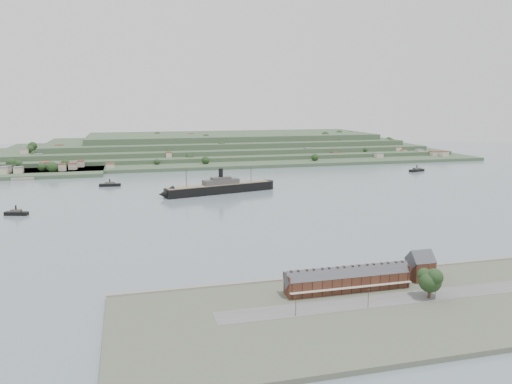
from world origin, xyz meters
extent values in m
plane|color=slate|center=(0.00, 0.00, 0.00)|extent=(1400.00, 1400.00, 0.00)
cube|color=#4C5142|center=(0.00, -188.00, 1.00)|extent=(220.00, 80.00, 2.00)
cube|color=gray|center=(0.00, -149.00, 1.30)|extent=(220.00, 2.00, 2.60)
cube|color=#595959|center=(0.00, -182.00, 2.05)|extent=(140.00, 12.00, 0.10)
cube|color=#402217|center=(-10.00, -168.00, 5.50)|extent=(55.00, 8.00, 7.00)
cube|color=#36383E|center=(-10.00, -168.00, 9.00)|extent=(55.60, 8.15, 8.15)
cube|color=#B8B2A3|center=(-10.00, -172.80, 5.00)|extent=(55.00, 1.60, 0.25)
cube|color=#402217|center=(-37.50, -168.00, 10.00)|extent=(0.50, 8.40, 3.00)
cube|color=#402217|center=(17.50, -168.00, 10.00)|extent=(0.50, 8.40, 3.00)
cube|color=black|center=(-32.00, -168.00, 11.40)|extent=(0.90, 1.40, 3.20)
cube|color=black|center=(-26.50, -168.00, 11.40)|extent=(0.90, 1.40, 3.20)
cube|color=black|center=(-12.75, -168.00, 11.40)|extent=(0.90, 1.40, 3.20)
cube|color=black|center=(-7.25, -168.00, 11.40)|extent=(0.90, 1.40, 3.20)
cube|color=black|center=(6.50, -168.00, 11.40)|extent=(0.90, 1.40, 3.20)
cube|color=black|center=(12.00, -168.00, 11.40)|extent=(0.90, 1.40, 3.20)
cube|color=#402217|center=(27.50, -164.00, 6.50)|extent=(10.00, 10.00, 9.00)
cube|color=#36383E|center=(27.50, -164.00, 11.00)|extent=(10.40, 10.18, 10.18)
cube|color=#364E34|center=(0.00, 360.00, 2.00)|extent=(760.00, 260.00, 4.00)
cube|color=#364E34|center=(20.00, 385.00, 6.50)|extent=(680.00, 220.00, 5.00)
cube|color=#364E34|center=(35.00, 400.00, 12.00)|extent=(600.00, 200.00, 6.00)
cube|color=#364E34|center=(50.00, 415.00, 18.50)|extent=(520.00, 180.00, 7.00)
cube|color=#364E34|center=(65.00, 430.00, 26.00)|extent=(440.00, 160.00, 8.00)
cube|color=#364E34|center=(-200.00, 250.00, 2.00)|extent=(150.00, 90.00, 4.00)
cube|color=gray|center=(-205.00, 208.00, 1.40)|extent=(22.00, 14.00, 2.80)
cube|color=black|center=(-20.32, 80.03, 3.83)|extent=(98.73, 36.69, 7.66)
cone|color=black|center=(-68.09, 68.06, 3.83)|extent=(15.93, 15.93, 13.13)
cylinder|color=black|center=(27.45, 92.01, 3.83)|extent=(13.13, 13.13, 7.66)
cube|color=#7B6C52|center=(-20.32, 80.03, 7.99)|extent=(96.34, 35.10, 0.66)
cube|color=#43403E|center=(-18.20, 80.57, 10.40)|extent=(34.24, 17.54, 4.38)
cube|color=#43403E|center=(-18.20, 80.57, 13.35)|extent=(18.85, 11.69, 2.74)
cylinder|color=black|center=(-18.20, 80.57, 17.51)|extent=(3.94, 3.94, 9.85)
cylinder|color=#3D2C1C|center=(-50.04, 72.58, 15.32)|extent=(0.55, 0.55, 17.51)
cylinder|color=#3D2C1C|center=(11.52, 88.02, 14.23)|extent=(0.55, 0.55, 15.32)
cube|color=black|center=(-178.47, 31.15, 1.33)|extent=(17.24, 9.10, 2.67)
cube|color=#43403E|center=(-178.47, 31.15, 3.33)|extent=(8.21, 5.58, 2.00)
cylinder|color=black|center=(-178.47, 31.15, 5.55)|extent=(1.11, 1.11, 3.89)
cube|color=black|center=(-115.94, 142.97, 1.35)|extent=(20.69, 7.60, 2.70)
cube|color=#43403E|center=(-115.94, 142.97, 3.37)|extent=(9.50, 5.38, 2.02)
cylinder|color=black|center=(-115.94, 142.97, 5.62)|extent=(1.12, 1.12, 3.93)
cube|color=black|center=(229.41, 158.21, 1.38)|extent=(21.44, 11.70, 2.76)
cube|color=#43403E|center=(229.41, 158.21, 3.45)|extent=(10.25, 7.18, 2.07)
cylinder|color=black|center=(229.41, 158.21, 5.74)|extent=(1.15, 1.15, 4.02)
cylinder|color=#3D2C1C|center=(18.97, -184.37, 4.61)|extent=(1.25, 1.25, 5.21)
sphere|color=black|center=(18.97, -184.37, 9.29)|extent=(9.38, 9.38, 9.38)
sphere|color=black|center=(21.58, -183.32, 10.34)|extent=(7.29, 7.29, 7.29)
sphere|color=black|center=(16.89, -185.93, 9.82)|extent=(6.67, 6.67, 6.67)
sphere|color=black|center=(19.49, -186.66, 11.90)|extent=(6.25, 6.25, 6.25)
camera|label=1|loc=(-99.14, -354.19, 82.22)|focal=35.00mm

